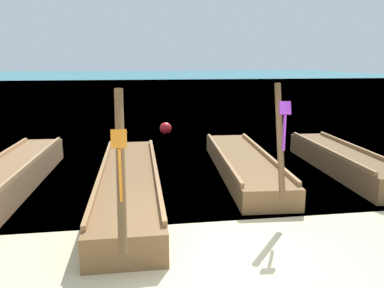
# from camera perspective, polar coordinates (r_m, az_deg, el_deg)

# --- Properties ---
(ground) EXTENTS (120.00, 120.00, 0.00)m
(ground) POSITION_cam_1_polar(r_m,az_deg,el_deg) (6.27, 4.73, -16.55)
(ground) COLOR beige
(sea_water) EXTENTS (120.00, 120.00, 0.00)m
(sea_water) POSITION_cam_1_polar(r_m,az_deg,el_deg) (66.74, -7.57, 9.66)
(sea_water) COLOR #147A89
(sea_water) RESTS_ON ground
(longtail_boat_blue_ribbon) EXTENTS (1.31, 6.31, 2.91)m
(longtail_boat_blue_ribbon) POSITION_cam_1_polar(r_m,az_deg,el_deg) (10.12, -25.50, -4.33)
(longtail_boat_blue_ribbon) COLOR olive
(longtail_boat_blue_ribbon) RESTS_ON ground
(longtail_boat_orange_ribbon) EXTENTS (1.35, 7.20, 2.68)m
(longtail_boat_orange_ribbon) POSITION_cam_1_polar(r_m,az_deg,el_deg) (8.84, -9.45, -5.85)
(longtail_boat_orange_ribbon) COLOR brown
(longtail_boat_orange_ribbon) RESTS_ON ground
(longtail_boat_violet_ribbon) EXTENTS (1.66, 6.41, 2.63)m
(longtail_boat_violet_ribbon) POSITION_cam_1_polar(r_m,az_deg,el_deg) (10.50, 7.71, -2.99)
(longtail_boat_violet_ribbon) COLOR brown
(longtail_boat_violet_ribbon) RESTS_ON ground
(longtail_boat_pink_ribbon) EXTENTS (1.22, 5.42, 2.43)m
(longtail_boat_pink_ribbon) POSITION_cam_1_polar(r_m,az_deg,el_deg) (11.33, 21.71, -2.38)
(longtail_boat_pink_ribbon) COLOR brown
(longtail_boat_pink_ribbon) RESTS_ON ground
(mooring_buoy_near) EXTENTS (0.51, 0.51, 0.51)m
(mooring_buoy_near) POSITION_cam_1_polar(r_m,az_deg,el_deg) (16.02, -4.01, 2.37)
(mooring_buoy_near) COLOR red
(mooring_buoy_near) RESTS_ON sea_water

